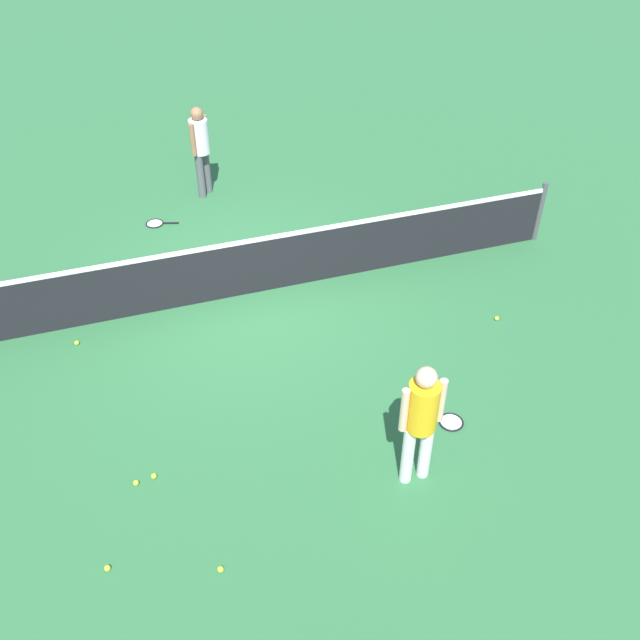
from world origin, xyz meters
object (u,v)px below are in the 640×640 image
tennis_ball_near_player (107,568)px  tennis_ball_baseline (136,483)px  player_near_side (421,416)px  tennis_ball_stray_left (154,476)px  player_far_side (200,144)px  tennis_racket_near_player (449,422)px  tennis_racket_far_player (156,223)px  tennis_ball_stray_right (77,343)px  tennis_ball_midcourt (497,318)px  tennis_ball_by_net (221,569)px

tennis_ball_near_player → tennis_ball_baseline: 1.08m
player_near_side → tennis_ball_stray_left: bearing=162.4°
player_near_side → tennis_ball_stray_left: (-2.86, 0.91, -0.98)m
player_far_side → tennis_ball_stray_left: 6.73m
player_far_side → tennis_racket_near_player: bearing=-75.0°
tennis_racket_far_player → tennis_ball_stray_right: bearing=-117.3°
tennis_racket_near_player → tennis_ball_midcourt: size_ratio=8.95×
player_far_side → tennis_ball_stray_left: (-1.83, -6.40, -0.98)m
tennis_ball_baseline → tennis_ball_stray_left: size_ratio=1.00×
player_near_side → tennis_ball_stray_right: size_ratio=25.76×
player_far_side → tennis_ball_baseline: size_ratio=25.76×
player_near_side → tennis_ball_near_player: bearing=-177.9°
player_near_side → tennis_ball_midcourt: (2.33, 2.25, -0.98)m
tennis_ball_baseline → tennis_ball_stray_right: 2.77m
player_near_side → tennis_ball_stray_left: player_near_side is taller
player_near_side → tennis_ball_baseline: 3.34m
tennis_ball_stray_right → tennis_ball_stray_left: bearing=-75.0°
tennis_racket_near_player → tennis_ball_stray_left: tennis_ball_stray_left is taller
player_far_side → tennis_ball_baseline: 6.82m
player_near_side → tennis_racket_far_player: (-2.08, 6.51, -1.00)m
tennis_ball_midcourt → tennis_racket_near_player: bearing=-134.1°
tennis_ball_baseline → tennis_ball_stray_left: bearing=9.3°
tennis_ball_near_player → tennis_ball_stray_right: size_ratio=1.00×
tennis_ball_near_player → tennis_ball_by_net: size_ratio=1.00×
tennis_racket_near_player → tennis_ball_stray_right: bearing=145.7°
player_far_side → tennis_ball_near_player: size_ratio=25.76×
tennis_racket_far_player → tennis_ball_baseline: bearing=-100.0°
tennis_ball_near_player → tennis_ball_baseline: bearing=68.0°
tennis_racket_near_player → tennis_ball_midcourt: 2.25m
tennis_racket_near_player → tennis_ball_near_player: size_ratio=8.95×
tennis_ball_near_player → tennis_racket_near_player: bearing=10.2°
tennis_ball_stray_left → tennis_ball_stray_right: size_ratio=1.00×
tennis_racket_far_player → tennis_ball_midcourt: bearing=-44.1°
player_far_side → tennis_ball_stray_right: size_ratio=25.76×
tennis_ball_stray_left → tennis_ball_midcourt: bearing=14.5°
tennis_ball_near_player → player_near_side: bearing=2.1°
tennis_racket_near_player → tennis_ball_stray_left: bearing=175.7°
player_near_side → tennis_ball_by_net: size_ratio=25.76×
tennis_ball_by_net → tennis_ball_baseline: 1.54m
tennis_racket_near_player → tennis_ball_near_player: 4.30m
tennis_ball_baseline → tennis_racket_far_player: bearing=80.0°
tennis_ball_stray_left → tennis_ball_baseline: bearing=-170.7°
tennis_ball_by_net → tennis_racket_near_player: bearing=19.8°
tennis_racket_near_player → tennis_ball_baseline: 3.84m
tennis_ball_stray_right → tennis_ball_by_net: bearing=-73.5°
player_near_side → player_far_side: same height
tennis_racket_far_player → tennis_ball_stray_left: 5.66m
player_far_side → tennis_racket_far_player: player_far_side is taller
tennis_ball_midcourt → tennis_ball_stray_left: size_ratio=1.00×
player_near_side → tennis_ball_stray_left: size_ratio=25.76×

